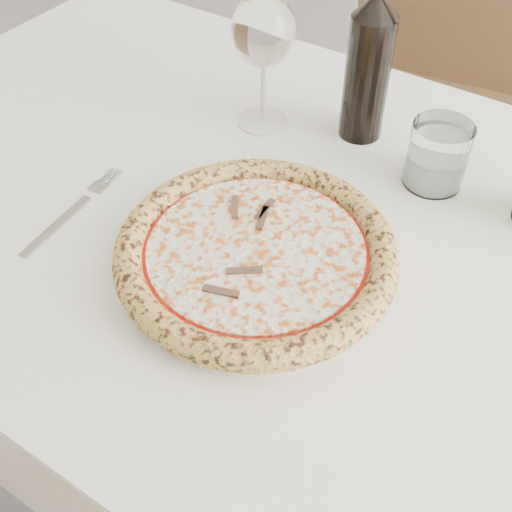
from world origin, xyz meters
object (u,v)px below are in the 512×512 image
object	(u,v)px
plate	(256,263)
wine_glass	(264,33)
chair_far	(434,74)
tumbler	(437,159)
pizza	(256,252)
dining_table	(290,267)
wine_bottle	(368,66)

from	to	relation	value
plate	wine_glass	xyz separation A→B (m)	(-0.13, 0.27, 0.13)
chair_far	wine_glass	xyz separation A→B (m)	(-0.12, -0.66, 0.36)
wine_glass	tumbler	bearing A→B (deg)	-4.44
tumbler	pizza	bearing A→B (deg)	-118.40
plate	tumbler	world-z (taller)	tumbler
wine_glass	tumbler	xyz separation A→B (m)	(0.27, -0.02, -0.10)
chair_far	pizza	distance (m)	0.96
dining_table	plate	distance (m)	0.14
wine_glass	plate	bearing A→B (deg)	-64.51
dining_table	pizza	world-z (taller)	pizza
dining_table	tumbler	distance (m)	0.24
dining_table	wine_bottle	world-z (taller)	wine_bottle
dining_table	pizza	size ratio (longest dim) A/B	4.49
chair_far	tumbler	bearing A→B (deg)	-77.58
chair_far	plate	bearing A→B (deg)	-89.15
pizza	wine_glass	world-z (taller)	wine_glass
wine_glass	wine_bottle	xyz separation A→B (m)	(0.14, 0.04, -0.03)
tumbler	wine_bottle	world-z (taller)	wine_bottle
dining_table	plate	world-z (taller)	plate
dining_table	wine_glass	xyz separation A→B (m)	(-0.13, 0.17, 0.23)
dining_table	wine_glass	size ratio (longest dim) A/B	7.45
plate	wine_bottle	size ratio (longest dim) A/B	1.20
dining_table	wine_bottle	bearing A→B (deg)	87.62
tumbler	dining_table	bearing A→B (deg)	-131.96
wine_bottle	chair_far	bearing A→B (deg)	92.10
plate	pizza	bearing A→B (deg)	147.99
dining_table	chair_far	size ratio (longest dim) A/B	1.57
pizza	wine_glass	xyz separation A→B (m)	(-0.13, 0.27, 0.11)
dining_table	tumbler	bearing A→B (deg)	48.04
wine_glass	wine_bottle	size ratio (longest dim) A/B	0.77
plate	wine_glass	bearing A→B (deg)	115.49
chair_far	tumbler	xyz separation A→B (m)	(0.15, -0.68, 0.26)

